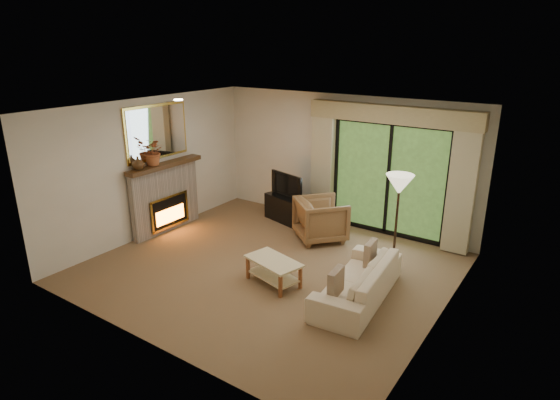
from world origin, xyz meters
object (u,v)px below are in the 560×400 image
Objects in this scene: armchair at (321,219)px; coffee_table at (274,272)px; media_console at (290,209)px; sofa at (358,280)px.

armchair reaches higher than coffee_table.
media_console is 1.09m from armchair.
armchair is at bearing -8.99° from media_console.
sofa is 2.21× the size of coffee_table.
media_console is 3.21m from sofa.
coffee_table is (-1.25, -0.33, -0.09)m from sofa.
armchair is (0.99, -0.44, 0.13)m from media_console.
media_console is 2.65m from coffee_table.
media_console reaches higher than coffee_table.
sofa reaches higher than media_console.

